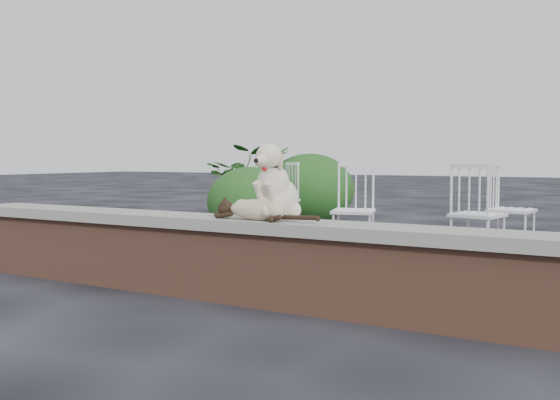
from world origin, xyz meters
The scene contains 12 objects.
ground centered at (0.00, 0.00, 0.00)m, with size 60.00×60.00×0.00m, color black.
brick_wall centered at (0.00, 0.00, 0.25)m, with size 6.00×0.30×0.50m, color brown.
capstone centered at (0.00, 0.00, 0.54)m, with size 6.20×0.40×0.08m, color slate.
dog centered at (-0.24, 0.09, 0.84)m, with size 0.34×0.45×0.52m, color beige, non-canonical shape.
cat centered at (-0.32, -0.06, 0.66)m, with size 0.93×0.22×0.16m, color tan, non-canonical shape.
chair_e centered at (0.83, 3.12, 0.47)m, with size 0.56×0.56×0.94m, color white, non-canonical shape.
chair_a centered at (-0.56, 2.23, 0.47)m, with size 0.56×0.56×0.94m, color white, non-canonical shape.
chair_b centered at (-2.07, 3.37, 0.47)m, with size 0.56×0.56×0.94m, color white, non-canonical shape.
chair_c centered at (0.63, 2.43, 0.47)m, with size 0.56×0.56×0.94m, color white, non-canonical shape.
potted_plant_a centered at (-3.60, 4.82, 0.60)m, with size 1.08×0.94×1.20m, color #164E1C.
potted_plant_b centered at (-3.01, 4.85, 0.58)m, with size 0.65×0.65×1.17m, color #164E1C.
shrubbery centered at (-2.43, 4.48, 0.45)m, with size 1.42×3.09×1.12m.
Camera 1 is at (1.77, -3.50, 1.00)m, focal length 38.76 mm.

